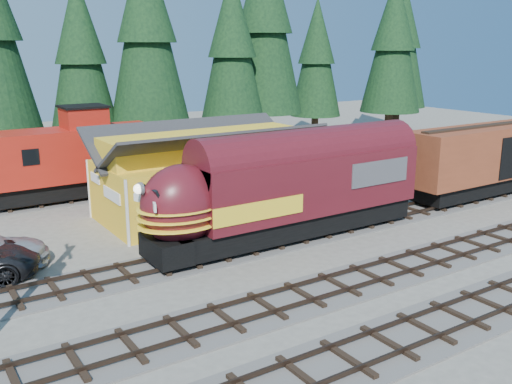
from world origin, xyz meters
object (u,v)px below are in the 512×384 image
depot (206,165)px  boxcar (490,157)px  caboose (71,158)px  locomotive (282,194)px

depot → boxcar: (17.62, -6.50, -0.36)m
caboose → locomotive: bearing=-65.3°
locomotive → depot: bearing=96.7°
locomotive → boxcar: size_ratio=1.14×
locomotive → caboose: size_ratio=1.47×
depot → boxcar: 18.78m
boxcar → caboose: (-23.29, 14.00, 0.13)m
depot → locomotive: depot is taller
locomotive → caboose: bearing=114.7°
boxcar → caboose: size_ratio=1.29×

